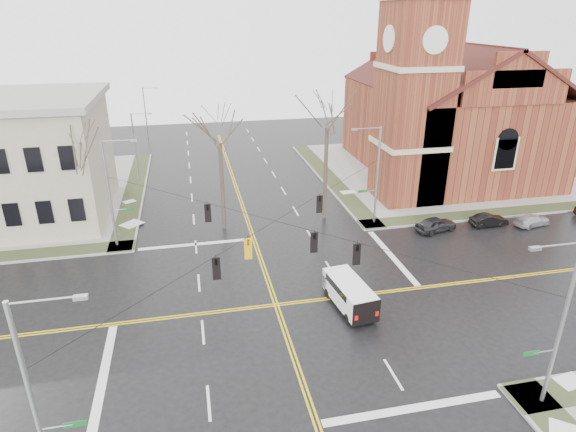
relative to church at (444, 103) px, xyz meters
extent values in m
plane|color=black|center=(-24.76, -24.78, -8.43)|extent=(120.00, 120.00, 0.00)
cube|color=gray|center=(0.24, 0.22, -8.36)|extent=(30.00, 30.00, 0.15)
cube|color=#303D21|center=(-13.56, 0.22, -8.28)|extent=(2.00, 30.00, 0.02)
cube|color=#303D21|center=(0.24, -13.58, -8.28)|extent=(30.00, 2.00, 0.02)
cube|color=#303D21|center=(-35.96, 0.22, -8.28)|extent=(2.00, 30.00, 0.02)
cube|color=gold|center=(-24.88, -24.78, -8.43)|extent=(0.12, 100.00, 0.01)
cube|color=gold|center=(-24.64, -24.78, -8.43)|extent=(0.12, 100.00, 0.01)
cube|color=gold|center=(-24.76, -24.90, -8.43)|extent=(100.00, 0.12, 0.01)
cube|color=gold|center=(-24.76, -24.66, -8.43)|extent=(100.00, 0.12, 0.01)
cube|color=silver|center=(-19.76, -35.28, -8.43)|extent=(9.50, 0.50, 0.01)
cube|color=silver|center=(-29.76, -14.28, -8.43)|extent=(9.50, 0.50, 0.01)
cube|color=silver|center=(-35.26, -29.78, -8.43)|extent=(0.50, 9.50, 0.01)
cube|color=silver|center=(-14.26, -19.78, -8.43)|extent=(0.50, 9.50, 0.01)
cube|color=maroon|center=(-7.76, -7.78, 1.57)|extent=(6.00, 6.00, 20.00)
cylinder|color=silver|center=(-7.76, -10.83, 7.57)|extent=(2.40, 0.15, 2.40)
cylinder|color=silver|center=(-10.81, -7.78, 7.57)|extent=(0.15, 2.40, 2.40)
cube|color=maroon|center=(1.24, 1.22, -3.43)|extent=(18.00, 24.00, 10.00)
cube|color=maroon|center=(-7.96, -4.78, -6.23)|extent=(2.00, 5.00, 4.40)
cube|color=tan|center=(-46.76, -4.78, -2.93)|extent=(18.00, 14.00, 11.00)
cylinder|color=gray|center=(-13.26, -13.28, -3.78)|extent=(0.20, 0.20, 9.00)
cylinder|color=gray|center=(-13.86, -13.28, -5.13)|extent=(1.20, 0.06, 0.06)
cube|color=#0E571F|center=(-14.56, -13.28, -5.13)|extent=(0.90, 0.04, 0.25)
cylinder|color=gray|center=(-14.46, -13.28, 0.62)|extent=(2.40, 0.08, 0.08)
cube|color=gray|center=(-15.66, -13.28, 0.57)|extent=(0.50, 0.22, 0.15)
cylinder|color=gray|center=(-36.26, -13.28, -3.78)|extent=(0.20, 0.20, 9.00)
cylinder|color=gray|center=(-35.66, -13.28, -5.13)|extent=(1.20, 0.06, 0.06)
cube|color=#0E571F|center=(-34.96, -13.28, -5.13)|extent=(0.90, 0.04, 0.25)
cylinder|color=gray|center=(-35.06, -13.28, 0.62)|extent=(2.40, 0.08, 0.08)
cube|color=gray|center=(-33.86, -13.28, 0.57)|extent=(0.50, 0.22, 0.15)
cylinder|color=gray|center=(-13.26, -36.28, -3.78)|extent=(0.20, 0.20, 9.00)
cylinder|color=gray|center=(-13.86, -36.28, -5.13)|extent=(1.20, 0.06, 0.06)
cube|color=#0E571F|center=(-14.56, -36.28, -5.13)|extent=(0.90, 0.04, 0.25)
cylinder|color=gray|center=(-14.46, -36.28, 0.62)|extent=(2.40, 0.08, 0.08)
cube|color=gray|center=(-15.66, -36.28, 0.57)|extent=(0.50, 0.22, 0.15)
cylinder|color=gray|center=(-36.26, -36.28, -3.78)|extent=(0.20, 0.20, 9.00)
cylinder|color=gray|center=(-35.66, -36.28, -5.13)|extent=(1.20, 0.06, 0.06)
cube|color=#0E571F|center=(-34.96, -36.28, -5.13)|extent=(0.90, 0.04, 0.25)
cylinder|color=gray|center=(-35.06, -36.28, 0.62)|extent=(2.40, 0.08, 0.08)
cube|color=gray|center=(-33.86, -36.28, 0.57)|extent=(0.50, 0.22, 0.15)
cylinder|color=black|center=(-24.76, -24.78, -2.23)|extent=(23.02, 23.02, 0.03)
cylinder|color=black|center=(-24.76, -24.78, -2.23)|extent=(23.02, 23.02, 0.03)
imported|color=black|center=(-28.76, -28.78, -2.98)|extent=(0.21, 0.26, 1.30)
imported|color=black|center=(-20.76, -20.78, -2.98)|extent=(0.21, 0.26, 1.30)
imported|color=#ECAA0D|center=(-26.76, -26.78, -2.98)|extent=(0.21, 0.26, 1.30)
imported|color=black|center=(-28.76, -20.78, -2.98)|extent=(0.21, 0.26, 1.30)
imported|color=black|center=(-20.76, -28.78, -2.98)|extent=(0.21, 0.26, 1.30)
imported|color=black|center=(-22.76, -26.78, -2.98)|extent=(0.21, 0.26, 1.30)
cylinder|color=gray|center=(-35.56, 3.22, -4.33)|extent=(0.16, 0.16, 8.00)
cylinder|color=gray|center=(-34.56, 3.22, -0.43)|extent=(2.00, 0.07, 0.07)
cube|color=gray|center=(-33.56, 3.22, -0.48)|extent=(0.45, 0.20, 0.13)
cylinder|color=gray|center=(-35.56, 23.22, -4.33)|extent=(0.16, 0.16, 8.00)
cylinder|color=gray|center=(-34.56, 23.22, -0.43)|extent=(2.00, 0.07, 0.07)
cube|color=gray|center=(-33.56, 23.22, -0.48)|extent=(0.45, 0.20, 0.13)
cube|color=white|center=(-20.05, -26.07, -7.34)|extent=(2.44, 5.02, 1.55)
cube|color=white|center=(-20.29, -24.08, -7.57)|extent=(1.95, 1.04, 1.09)
cube|color=black|center=(-20.33, -23.76, -7.07)|extent=(1.69, 0.31, 0.73)
cube|color=black|center=(-20.07, -25.89, -6.84)|extent=(2.27, 3.49, 0.50)
cube|color=#B70C0A|center=(-20.46, -28.60, -7.52)|extent=(0.22, 0.09, 0.31)
cube|color=#B70C0A|center=(-19.04, -28.43, -7.52)|extent=(0.22, 0.09, 0.31)
cube|color=black|center=(-20.05, -26.07, -8.13)|extent=(2.49, 5.07, 0.09)
cylinder|color=black|center=(-21.07, -24.59, -8.11)|extent=(0.31, 0.68, 0.66)
cylinder|color=black|center=(-19.41, -24.38, -8.11)|extent=(0.31, 0.68, 0.66)
cylinder|color=black|center=(-20.69, -27.75, -8.11)|extent=(0.31, 0.68, 0.66)
cylinder|color=black|center=(-19.02, -27.55, -8.11)|extent=(0.31, 0.68, 0.66)
imported|color=black|center=(-8.46, -16.05, -7.77)|extent=(4.18, 2.48, 1.33)
imported|color=black|center=(-3.11, -16.02, -7.86)|extent=(3.47, 1.22, 1.14)
imported|color=#B0B0B2|center=(0.88, -16.77, -7.91)|extent=(3.85, 2.16, 1.05)
cylinder|color=#372F23|center=(-38.11, -11.49, -4.83)|extent=(0.36, 0.36, 6.91)
cylinder|color=#372F23|center=(-27.06, -11.52, -4.36)|extent=(0.36, 0.36, 7.84)
cylinder|color=#372F23|center=(-17.48, -11.12, -3.97)|extent=(0.36, 0.36, 8.63)
camera|label=1|loc=(-29.73, -51.93, 9.80)|focal=30.00mm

